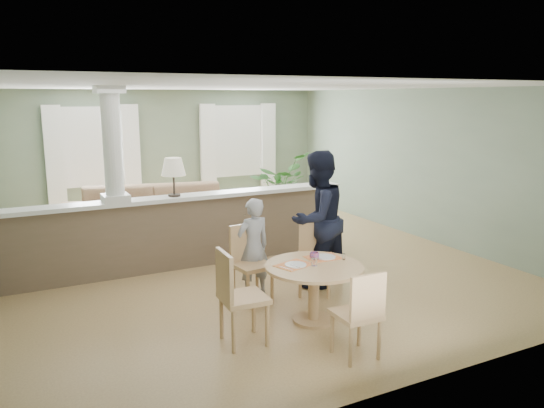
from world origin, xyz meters
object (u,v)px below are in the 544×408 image
dining_table (314,276)px  chair_side (236,293)px  sofa (154,214)px  chair_far_man (315,251)px  child_person (253,247)px  man_person (317,219)px  chair_near (360,311)px  chair_far_boy (249,259)px  houseplant (279,187)px

dining_table → chair_side: bearing=-173.1°
sofa → chair_far_man: 3.74m
child_person → man_person: (0.93, -0.05, 0.28)m
chair_side → chair_near: bearing=-129.7°
dining_table → man_person: man_person is taller
child_person → chair_near: bearing=89.1°
chair_near → chair_far_boy: bearing=-80.0°
houseplant → chair_side: houseplant is taller
houseplant → dining_table: bearing=-113.5°
houseplant → chair_far_man: bearing=-111.5°
houseplant → man_person: 3.99m
chair_far_boy → chair_far_man: 0.90m
chair_far_man → chair_side: chair_side is taller
chair_far_man → child_person: 0.83m
sofa → man_person: 3.64m
chair_far_man → chair_near: 1.90m
houseplant → chair_side: bearing=-122.3°
chair_near → chair_far_man: bearing=-106.9°
dining_table → child_person: bearing=103.9°
houseplant → chair_far_man: 4.22m
sofa → child_person: size_ratio=2.53×
dining_table → chair_far_boy: 1.02m
chair_far_man → man_person: (0.15, 0.19, 0.38)m
chair_near → chair_side: 1.28m
chair_near → child_person: child_person is taller
chair_far_man → chair_side: bearing=-116.9°
houseplant → chair_far_man: size_ratio=1.42×
chair_far_man → child_person: (-0.78, 0.24, 0.10)m
houseplant → chair_near: bearing=-110.4°
dining_table → chair_far_man: 0.97m
chair_far_boy → man_person: size_ratio=0.52×
chair_far_boy → child_person: bearing=39.6°
chair_far_boy → chair_near: chair_far_boy is taller
man_person → chair_far_boy: bearing=-15.4°
chair_near → man_person: bearing=-109.1°
houseplant → chair_near: (-2.14, -5.73, -0.20)m
sofa → child_person: child_person is taller
man_person → chair_side: bearing=15.3°
dining_table → chair_far_man: bearing=57.7°
dining_table → chair_near: size_ratio=1.23×
sofa → dining_table: bearing=-69.0°
sofa → child_person: 3.33m
sofa → man_person: size_ratio=1.76×
sofa → dining_table: sofa is taller
chair_near → man_person: (0.74, 2.00, 0.42)m
sofa → dining_table: (0.69, -4.36, 0.06)m
sofa → chair_far_man: bearing=-59.1°
dining_table → chair_side: (-1.01, -0.12, 0.02)m
sofa → chair_far_boy: (0.32, -3.41, 0.06)m
child_person → chair_far_man: bearing=156.5°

